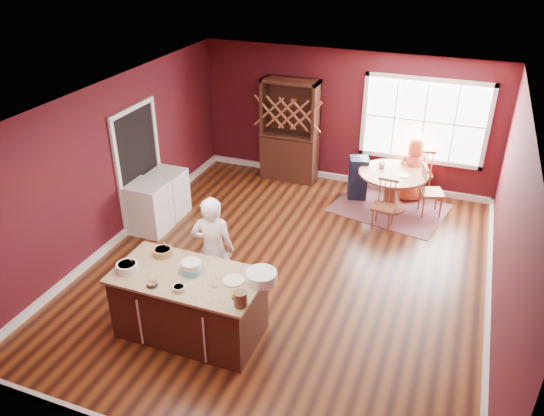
% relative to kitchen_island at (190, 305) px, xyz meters
% --- Properties ---
extents(room_shell, '(7.00, 7.00, 7.00)m').
position_rel_kitchen_island_xyz_m(room_shell, '(0.70, 1.81, 0.91)').
color(room_shell, brown).
rests_on(room_shell, ground).
extents(window, '(2.36, 0.10, 1.66)m').
position_rel_kitchen_island_xyz_m(window, '(2.20, 5.28, 1.06)').
color(window, white).
rests_on(window, room_shell).
extents(doorway, '(0.08, 1.26, 2.13)m').
position_rel_kitchen_island_xyz_m(doorway, '(-2.27, 2.41, 0.59)').
color(doorway, white).
rests_on(doorway, room_shell).
extents(kitchen_island, '(1.90, 1.00, 0.92)m').
position_rel_kitchen_island_xyz_m(kitchen_island, '(0.00, 0.00, 0.00)').
color(kitchen_island, '#3B2215').
rests_on(kitchen_island, ground).
extents(dining_table, '(1.26, 1.26, 0.75)m').
position_rel_kitchen_island_xyz_m(dining_table, '(1.85, 4.40, 0.10)').
color(dining_table, brown).
rests_on(dining_table, ground).
extents(baker, '(0.68, 0.54, 1.64)m').
position_rel_kitchen_island_xyz_m(baker, '(-0.03, 0.77, 0.38)').
color(baker, silver).
rests_on(baker, ground).
extents(layer_cake, '(0.34, 0.34, 0.14)m').
position_rel_kitchen_island_xyz_m(layer_cake, '(0.01, 0.10, 0.55)').
color(layer_cake, silver).
rests_on(layer_cake, kitchen_island).
extents(bowl_blue, '(0.27, 0.27, 0.10)m').
position_rel_kitchen_island_xyz_m(bowl_blue, '(-0.75, -0.18, 0.53)').
color(bowl_blue, silver).
rests_on(bowl_blue, kitchen_island).
extents(bowl_yellow, '(0.25, 0.25, 0.09)m').
position_rel_kitchen_island_xyz_m(bowl_yellow, '(-0.52, 0.29, 0.53)').
color(bowl_yellow, olive).
rests_on(bowl_yellow, kitchen_island).
extents(bowl_pink, '(0.14, 0.14, 0.05)m').
position_rel_kitchen_island_xyz_m(bowl_pink, '(-0.29, -0.35, 0.51)').
color(bowl_pink, white).
rests_on(bowl_pink, kitchen_island).
extents(bowl_olive, '(0.15, 0.15, 0.06)m').
position_rel_kitchen_island_xyz_m(bowl_olive, '(0.06, -0.31, 0.51)').
color(bowl_olive, beige).
rests_on(bowl_olive, kitchen_island).
extents(drinking_glass, '(0.08, 0.08, 0.17)m').
position_rel_kitchen_island_xyz_m(drinking_glass, '(0.42, -0.09, 0.56)').
color(drinking_glass, silver).
rests_on(drinking_glass, kitchen_island).
extents(dinner_plate, '(0.27, 0.27, 0.02)m').
position_rel_kitchen_island_xyz_m(dinner_plate, '(0.59, 0.10, 0.49)').
color(dinner_plate, beige).
rests_on(dinner_plate, kitchen_island).
extents(white_tub, '(0.39, 0.39, 0.13)m').
position_rel_kitchen_island_xyz_m(white_tub, '(0.92, 0.22, 0.55)').
color(white_tub, white).
rests_on(white_tub, kitchen_island).
extents(stoneware_crock, '(0.16, 0.16, 0.19)m').
position_rel_kitchen_island_xyz_m(stoneware_crock, '(0.87, -0.30, 0.57)').
color(stoneware_crock, brown).
rests_on(stoneware_crock, kitchen_island).
extents(toy_figurine, '(0.05, 0.05, 0.09)m').
position_rel_kitchen_island_xyz_m(toy_figurine, '(0.74, -0.22, 0.53)').
color(toy_figurine, yellow).
rests_on(toy_figurine, kitchen_island).
extents(rug, '(2.27, 1.92, 0.01)m').
position_rel_kitchen_island_xyz_m(rug, '(1.85, 4.40, -0.43)').
color(rug, brown).
rests_on(rug, ground).
extents(chair_east, '(0.51, 0.52, 0.99)m').
position_rel_kitchen_island_xyz_m(chair_east, '(2.57, 4.44, 0.06)').
color(chair_east, '#98551F').
rests_on(chair_east, ground).
extents(chair_south, '(0.40, 0.38, 0.90)m').
position_rel_kitchen_island_xyz_m(chair_south, '(1.85, 3.63, 0.01)').
color(chair_south, brown).
rests_on(chair_south, ground).
extents(chair_north, '(0.51, 0.49, 1.02)m').
position_rel_kitchen_island_xyz_m(chair_north, '(2.28, 5.21, 0.07)').
color(chair_north, brown).
rests_on(chair_north, ground).
extents(seated_woman, '(0.73, 0.60, 1.28)m').
position_rel_kitchen_island_xyz_m(seated_woman, '(2.15, 4.93, 0.20)').
color(seated_woman, '#EE6236').
rests_on(seated_woman, ground).
extents(high_chair, '(0.44, 0.44, 0.87)m').
position_rel_kitchen_island_xyz_m(high_chair, '(1.16, 4.64, -0.00)').
color(high_chair, black).
rests_on(high_chair, ground).
extents(toddler, '(0.18, 0.14, 0.26)m').
position_rel_kitchen_island_xyz_m(toddler, '(1.10, 4.75, 0.37)').
color(toddler, '#8CA5BF').
rests_on(toddler, high_chair).
extents(table_plate, '(0.19, 0.19, 0.01)m').
position_rel_kitchen_island_xyz_m(table_plate, '(2.06, 4.31, 0.32)').
color(table_plate, beige).
rests_on(table_plate, dining_table).
extents(table_cup, '(0.15, 0.15, 0.10)m').
position_rel_kitchen_island_xyz_m(table_cup, '(1.61, 4.54, 0.36)').
color(table_cup, white).
rests_on(table_cup, dining_table).
extents(hutch, '(1.15, 0.48, 2.10)m').
position_rel_kitchen_island_xyz_m(hutch, '(-0.39, 5.03, 0.61)').
color(hutch, black).
rests_on(hutch, ground).
extents(washer, '(0.62, 0.60, 0.90)m').
position_rel_kitchen_island_xyz_m(washer, '(-1.94, 2.09, 0.01)').
color(washer, white).
rests_on(washer, ground).
extents(dryer, '(0.59, 0.57, 0.86)m').
position_rel_kitchen_island_xyz_m(dryer, '(-1.94, 2.73, -0.01)').
color(dryer, white).
rests_on(dryer, ground).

